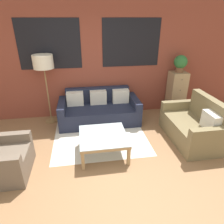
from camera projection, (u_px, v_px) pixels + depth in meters
The scene contains 10 objects.
ground_plane at pixel (106, 176), 3.27m from camera, with size 16.00×16.00×0.00m, color #8E6642.
wall_back_brick at pixel (92, 60), 4.84m from camera, with size 8.40×0.09×2.80m.
rug at pixel (100, 136), 4.36m from camera, with size 1.96×1.69×0.00m.
couch_dark at pixel (99, 110), 4.90m from camera, with size 1.91×0.88×0.78m.
settee_vintage at pixel (193, 126), 4.13m from camera, with size 0.80×1.40×0.92m.
armchair_corner at pixel (0, 160), 3.21m from camera, with size 0.80×0.83×0.84m.
coffee_table at pixel (103, 138), 3.69m from camera, with size 0.86×0.86×0.40m.
floor_lamp at pixel (43, 64), 4.40m from camera, with size 0.44×0.44×1.62m.
drawer_cabinet at pixel (176, 93), 5.27m from camera, with size 0.41×0.41×1.10m.
potted_plant at pixel (181, 63), 4.93m from camera, with size 0.33×0.33×0.42m.
Camera 1 is at (-0.30, -2.48, 2.36)m, focal length 32.00 mm.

